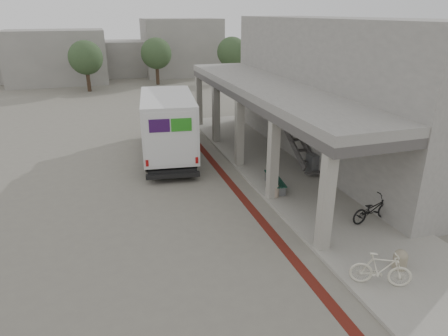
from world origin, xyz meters
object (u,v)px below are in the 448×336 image
object	(u,v)px
fedex_truck	(168,122)
bicycle_black	(372,209)
utility_cabinet	(312,164)
bench	(275,181)
bicycle_cream	(381,269)

from	to	relation	value
fedex_truck	bicycle_black	xyz separation A→B (m)	(5.69, -9.69, -1.23)
utility_cabinet	bicycle_black	xyz separation A→B (m)	(-0.26, -4.82, 0.02)
bench	bicycle_black	xyz separation A→B (m)	(2.14, -3.76, 0.14)
bicycle_black	bicycle_cream	size ratio (longest dim) A/B	1.07
bench	utility_cabinet	bearing A→B (deg)	31.40
bicycle_cream	fedex_truck	bearing A→B (deg)	43.94
fedex_truck	bicycle_cream	bearing A→B (deg)	-66.80
bicycle_black	bicycle_cream	distance (m)	3.81
bench	bicycle_black	distance (m)	4.33
fedex_truck	bicycle_black	world-z (taller)	fedex_truck
bicycle_cream	bench	bearing A→B (deg)	28.65
fedex_truck	bench	distance (m)	7.05
utility_cabinet	bicycle_cream	world-z (taller)	bicycle_cream
utility_cabinet	bicycle_cream	xyz separation A→B (m)	(-2.36, -8.00, 0.05)
utility_cabinet	bicycle_black	bearing A→B (deg)	-99.21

